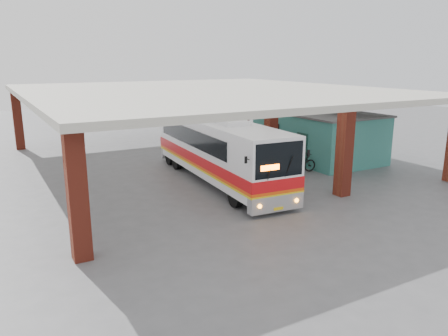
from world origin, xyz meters
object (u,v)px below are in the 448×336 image
object	(u,v)px
motorcycle	(299,163)
pedestrian	(287,179)
red_chair	(250,148)
coach_bus	(218,150)

from	to	relation	value
motorcycle	pedestrian	size ratio (longest dim) A/B	1.30
motorcycle	red_chair	world-z (taller)	motorcycle
coach_bus	pedestrian	xyz separation A→B (m)	(1.71, -3.80, -0.93)
coach_bus	pedestrian	distance (m)	4.27
coach_bus	pedestrian	world-z (taller)	coach_bus
motorcycle	red_chair	bearing A→B (deg)	6.39
pedestrian	red_chair	xyz separation A→B (m)	(3.63, 8.94, -0.42)
pedestrian	red_chair	bearing A→B (deg)	-140.70
coach_bus	motorcycle	world-z (taller)	coach_bus
motorcycle	red_chair	xyz separation A→B (m)	(0.31, 5.76, -0.15)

